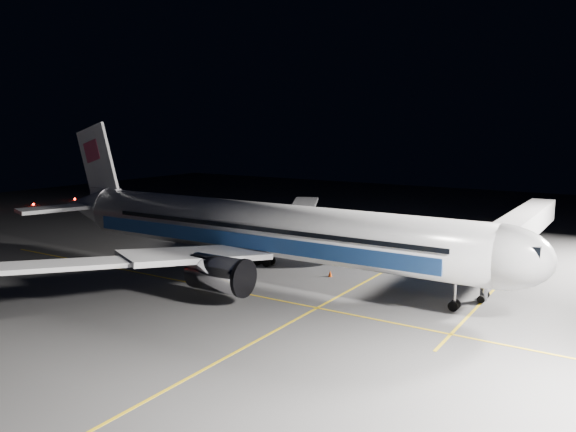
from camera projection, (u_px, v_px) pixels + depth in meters
The scene contains 10 objects.
ground at pixel (264, 277), 60.45m from camera, with size 200.00×200.00×0.00m, color #4C4C4F.
guide_line_main at pixel (347, 291), 55.13m from camera, with size 0.25×80.00×0.01m, color gold.
guide_line_cross at pixel (229, 291), 55.46m from camera, with size 70.00×0.25×0.01m, color gold.
guide_line_side at pixel (497, 286), 57.07m from camera, with size 0.25×40.00×0.01m, color gold.
airliner at pixel (256, 229), 60.21m from camera, with size 61.48×54.22×16.64m.
jet_bridge at pixel (516, 230), 63.05m from camera, with size 3.60×34.40×6.30m.
baggage_tug at pixel (318, 241), 75.74m from camera, with size 2.61×2.18×1.76m.
safety_cone_a at pixel (276, 252), 71.25m from camera, with size 0.40×0.40×0.60m, color #F64A0A.
safety_cone_b at pixel (330, 274), 60.58m from camera, with size 0.46×0.46×0.68m, color #F64A0A.
safety_cone_c at pixel (345, 253), 70.65m from camera, with size 0.38×0.38×0.56m, color #F64A0A.
Camera 1 is at (33.77, -48.03, 16.03)m, focal length 35.00 mm.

